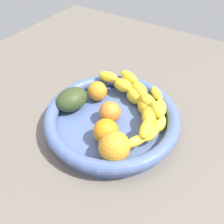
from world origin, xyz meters
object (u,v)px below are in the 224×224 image
at_px(fruit_bowl, 112,119).
at_px(banana_arching_top, 143,103).
at_px(orange_front, 106,131).
at_px(avocado_dark, 72,99).
at_px(orange_rear, 97,91).
at_px(banana_draped_left, 154,120).
at_px(orange_mid_left, 114,147).
at_px(banana_draped_right, 134,94).
at_px(orange_mid_right, 110,112).

relative_size(fruit_bowl, banana_arching_top, 1.65).
distance_m(banana_arching_top, orange_front, 0.13).
bearing_deg(avocado_dark, orange_rear, -117.97).
distance_m(banana_draped_left, orange_rear, 0.17).
distance_m(fruit_bowl, orange_front, 0.07).
relative_size(banana_arching_top, avocado_dark, 2.32).
height_order(fruit_bowl, orange_mid_left, orange_mid_left).
distance_m(fruit_bowl, avocado_dark, 0.12).
xyz_separation_m(banana_draped_left, banana_draped_right, (0.08, -0.05, 0.01)).
distance_m(banana_arching_top, avocado_dark, 0.18).
bearing_deg(orange_front, banana_draped_right, -86.24).
relative_size(orange_front, orange_mid_right, 1.08).
distance_m(orange_mid_right, avocado_dark, 0.11).
bearing_deg(orange_mid_right, banana_draped_right, -101.57).
bearing_deg(orange_mid_left, orange_front, -36.21).
xyz_separation_m(banana_arching_top, avocado_dark, (0.16, 0.08, -0.01)).
bearing_deg(avocado_dark, orange_mid_right, -173.23).
height_order(banana_draped_left, banana_arching_top, banana_arching_top).
bearing_deg(banana_draped_right, orange_mid_left, 106.20).
height_order(fruit_bowl, banana_draped_left, banana_draped_left).
height_order(orange_front, orange_mid_left, orange_mid_left).
relative_size(banana_draped_right, avocado_dark, 2.61).
distance_m(fruit_bowl, banana_draped_right, 0.09).
bearing_deg(orange_front, fruit_bowl, -69.96).
distance_m(banana_arching_top, orange_mid_right, 0.09).
bearing_deg(banana_draped_right, banana_arching_top, 150.47).
relative_size(orange_mid_right, orange_rear, 1.03).
height_order(banana_draped_right, orange_mid_right, banana_draped_right).
xyz_separation_m(banana_arching_top, orange_front, (0.03, 0.12, -0.00)).
relative_size(fruit_bowl, orange_mid_right, 6.19).
bearing_deg(orange_front, orange_mid_left, 143.79).
bearing_deg(fruit_bowl, avocado_dark, 6.50).
distance_m(banana_arching_top, orange_rear, 0.13).
height_order(orange_mid_right, avocado_dark, avocado_dark).
distance_m(orange_front, orange_mid_left, 0.05).
distance_m(orange_front, orange_rear, 0.15).
xyz_separation_m(banana_draped_left, avocado_dark, (0.21, 0.05, 0.00)).
distance_m(orange_mid_left, avocado_dark, 0.19).
bearing_deg(banana_arching_top, orange_mid_left, 95.53).
height_order(fruit_bowl, banana_draped_right, banana_draped_right).
bearing_deg(banana_arching_top, orange_front, 78.05).
relative_size(banana_draped_left, orange_mid_left, 3.36).
xyz_separation_m(fruit_bowl, orange_front, (-0.02, 0.06, 0.02)).
bearing_deg(banana_arching_top, orange_rear, 6.70).
bearing_deg(banana_draped_right, orange_mid_right, 78.43).
distance_m(orange_front, orange_mid_right, 0.06).
xyz_separation_m(fruit_bowl, banana_draped_left, (-0.09, -0.04, 0.02)).
distance_m(fruit_bowl, orange_mid_right, 0.02).
bearing_deg(avocado_dark, fruit_bowl, -173.50).
bearing_deg(banana_draped_right, orange_rear, 21.25).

